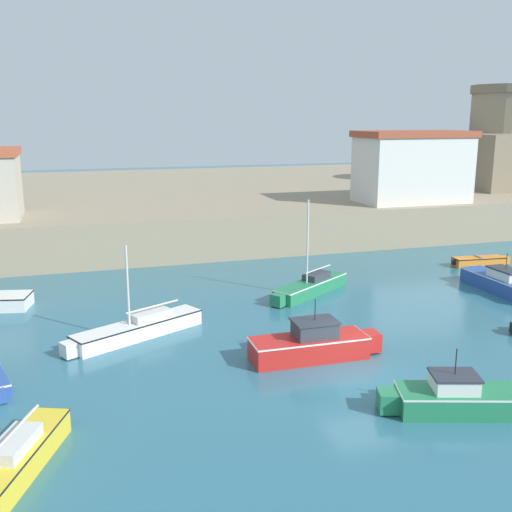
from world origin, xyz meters
TOP-DOWN VIEW (x-y plane):
  - ground_plane at (0.00, 0.00)m, footprint 200.00×200.00m
  - quay_seawall at (0.00, 39.48)m, footprint 120.00×40.00m
  - motorboat_blue_0 at (12.80, 7.53)m, footprint 1.51×6.14m
  - sailboat_yellow_2 at (-12.41, -3.78)m, footprint 3.40×6.47m
  - motorboat_red_4 at (-1.10, 2.02)m, footprint 5.57×1.70m
  - sailboat_green_6 at (2.31, 10.60)m, footprint 5.71×4.27m
  - sailboat_white_7 at (-7.73, 6.59)m, footprint 6.55×3.98m
  - motorboat_green_8 at (1.67, -3.68)m, footprint 4.92×2.72m
  - dinghy_orange_9 at (15.67, 13.30)m, footprint 4.16×1.33m
  - fortress at (32.00, 31.52)m, footprint 13.06×13.06m
  - harbor_shed_near_wharf at (16.00, 22.80)m, footprint 8.94×4.86m

SIDE VIEW (x-z plane):
  - ground_plane at x=0.00m, z-range 0.00..0.00m
  - dinghy_orange_9 at x=15.67m, z-range -0.01..0.66m
  - sailboat_white_7 at x=-7.73m, z-range -1.72..2.60m
  - sailboat_green_6 at x=2.31m, z-range -2.23..3.15m
  - sailboat_yellow_2 at x=-12.41m, z-range -2.13..3.07m
  - motorboat_green_8 at x=1.67m, z-range -0.62..1.66m
  - motorboat_blue_0 at x=12.80m, z-range -0.61..1.73m
  - motorboat_red_4 at x=-1.10m, z-range -0.66..1.89m
  - quay_seawall at x=0.00m, z-range 0.00..3.03m
  - harbor_shed_near_wharf at x=16.00m, z-range 3.05..8.68m
  - fortress at x=32.00m, z-range 1.59..11.34m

